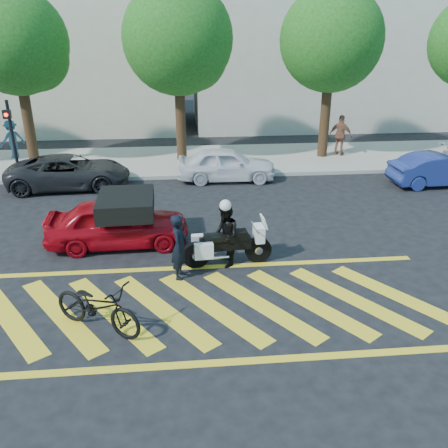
{
  "coord_description": "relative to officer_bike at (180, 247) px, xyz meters",
  "views": [
    {
      "loc": [
        -0.08,
        -9.03,
        5.9
      ],
      "look_at": [
        0.99,
        2.26,
        1.05
      ],
      "focal_mm": 38.0,
      "sensor_mm": 36.0,
      "label": 1
    }
  ],
  "objects": [
    {
      "name": "red_convertible",
      "position": [
        -1.73,
        2.05,
        -0.16
      ],
      "size": [
        4.01,
        1.72,
        1.35
      ],
      "primitive_type": "imported",
      "rotation": [
        0.0,
        0.0,
        1.6
      ],
      "color": "#A50712",
      "rests_on": "ground"
    },
    {
      "name": "pedestrian_left",
      "position": [
        -7.48,
        11.61,
        0.16
      ],
      "size": [
        1.24,
        1.19,
        1.7
      ],
      "primitive_type": "imported",
      "rotation": [
        0.0,
        0.0,
        3.86
      ],
      "color": "#2C5A7A",
      "rests_on": "sidewalk"
    },
    {
      "name": "tree_center",
      "position": [
        0.3,
        10.62,
        4.26
      ],
      "size": [
        4.6,
        4.6,
        7.56
      ],
      "color": "black",
      "rests_on": "ground"
    },
    {
      "name": "parked_mid_right",
      "position": [
        1.93,
        7.75,
        -0.17
      ],
      "size": [
        3.94,
        1.69,
        1.33
      ],
      "primitive_type": "imported",
      "rotation": [
        0.0,
        0.0,
        1.54
      ],
      "color": "silver",
      "rests_on": "ground"
    },
    {
      "name": "officer_bike",
      "position": [
        0.0,
        0.0,
        0.0
      ],
      "size": [
        0.52,
        0.68,
        1.68
      ],
      "primitive_type": "imported",
      "rotation": [
        0.0,
        0.0,
        1.36
      ],
      "color": "black",
      "rests_on": "ground"
    },
    {
      "name": "police_motorcycle",
      "position": [
        1.19,
        0.55,
        -0.27
      ],
      "size": [
        2.37,
        0.79,
        1.04
      ],
      "rotation": [
        0.0,
        0.0,
        0.09
      ],
      "color": "black",
      "rests_on": "ground"
    },
    {
      "name": "tree_left",
      "position": [
        -6.2,
        10.62,
        4.16
      ],
      "size": [
        4.2,
        4.2,
        7.26
      ],
      "color": "black",
      "rests_on": "ground"
    },
    {
      "name": "tree_right",
      "position": [
        6.8,
        10.62,
        4.21
      ],
      "size": [
        4.4,
        4.4,
        7.41
      ],
      "color": "black",
      "rests_on": "ground"
    },
    {
      "name": "bicycle",
      "position": [
        -1.7,
        -2.04,
        -0.28
      ],
      "size": [
        2.2,
        1.75,
        1.12
      ],
      "primitive_type": "imported",
      "rotation": [
        0.0,
        0.0,
        1.01
      ],
      "color": "black",
      "rests_on": "ground"
    },
    {
      "name": "crosswalk",
      "position": [
        0.14,
        -1.45,
        -0.83
      ],
      "size": [
        12.33,
        4.0,
        0.01
      ],
      "color": "yellow",
      "rests_on": "ground"
    },
    {
      "name": "officer_moto",
      "position": [
        1.18,
        0.55,
        -0.0
      ],
      "size": [
        0.71,
        0.87,
        1.68
      ],
      "primitive_type": "imported",
      "rotation": [
        0.0,
        0.0,
        -1.48
      ],
      "color": "black",
      "rests_on": "ground"
    },
    {
      "name": "pedestrian_right",
      "position": [
        7.51,
        10.61,
        0.24
      ],
      "size": [
        1.13,
        1.02,
        1.85
      ],
      "primitive_type": "imported",
      "rotation": [
        0.0,
        0.0,
        2.47
      ],
      "color": "brown",
      "rests_on": "sidewalk"
    },
    {
      "name": "parked_right",
      "position": [
        10.08,
        6.35,
        -0.21
      ],
      "size": [
        3.86,
        1.53,
        1.25
      ],
      "primitive_type": "imported",
      "rotation": [
        0.0,
        0.0,
        1.63
      ],
      "color": "navy",
      "rests_on": "ground"
    },
    {
      "name": "ground",
      "position": [
        0.18,
        -1.45,
        -0.84
      ],
      "size": [
        90.0,
        90.0,
        0.0
      ],
      "primitive_type": "plane",
      "color": "black",
      "rests_on": "ground"
    },
    {
      "name": "building_left",
      "position": [
        -7.82,
        19.55,
        4.16
      ],
      "size": [
        16.0,
        8.0,
        10.0
      ],
      "primitive_type": "cube",
      "color": "beige",
      "rests_on": "ground"
    },
    {
      "name": "sidewalk",
      "position": [
        0.18,
        10.55,
        -0.76
      ],
      "size": [
        60.0,
        5.0,
        0.15
      ],
      "primitive_type": "cube",
      "color": "#9E998E",
      "rests_on": "ground"
    },
    {
      "name": "building_right",
      "position": [
        9.18,
        19.55,
        4.66
      ],
      "size": [
        16.0,
        8.0,
        11.0
      ],
      "primitive_type": "cube",
      "color": "beige",
      "rests_on": "ground"
    },
    {
      "name": "parked_mid_left",
      "position": [
        -4.15,
        7.39,
        -0.21
      ],
      "size": [
        4.62,
        2.28,
        1.26
      ],
      "primitive_type": "imported",
      "rotation": [
        0.0,
        0.0,
        1.61
      ],
      "color": "black",
      "rests_on": "ground"
    },
    {
      "name": "signal_pole",
      "position": [
        -6.32,
        8.29,
        1.08
      ],
      "size": [
        0.28,
        0.43,
        3.2
      ],
      "color": "black",
      "rests_on": "ground"
    }
  ]
}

